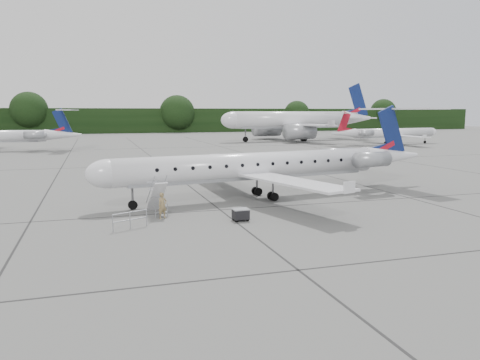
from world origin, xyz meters
name	(u,v)px	position (x,y,z in m)	size (l,w,h in m)	color
ground	(325,213)	(0.00, 0.00, 0.00)	(320.00, 320.00, 0.00)	slate
treeline	(140,121)	(0.00, 130.00, 4.00)	(260.00, 4.00, 8.00)	black
main_regional_jet	(254,153)	(-2.98, 6.37, 3.62)	(28.26, 20.34, 7.25)	silver
airstair	(157,198)	(-10.97, 2.88, 1.14)	(0.85, 2.38, 2.27)	silver
passenger	(163,206)	(-10.77, 1.55, 0.84)	(0.61, 0.40, 1.68)	olive
safety_railing	(130,221)	(-12.96, -0.65, 0.50)	(2.20, 0.08, 1.00)	#989AA0
baggage_cart	(241,214)	(-6.19, -0.56, 0.41)	(0.95, 0.77, 0.83)	black
bg_narrowbody	(292,112)	(30.14, 75.15, 6.90)	(38.42, 27.66, 13.79)	silver
bg_regional_right	(394,128)	(45.51, 56.58, 3.38)	(25.79, 18.57, 6.77)	silver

